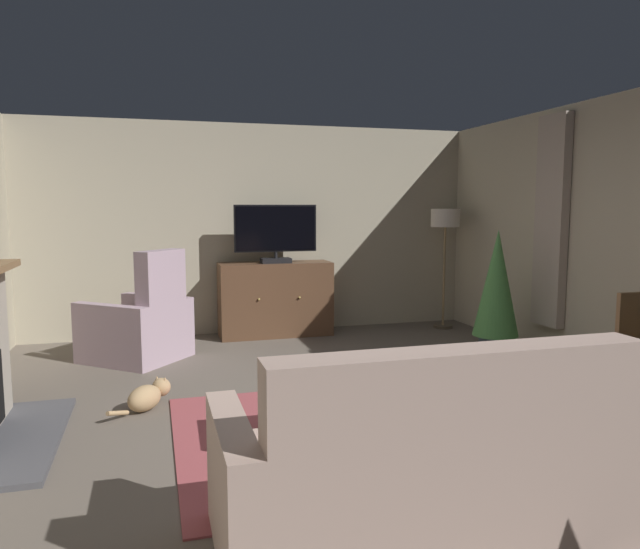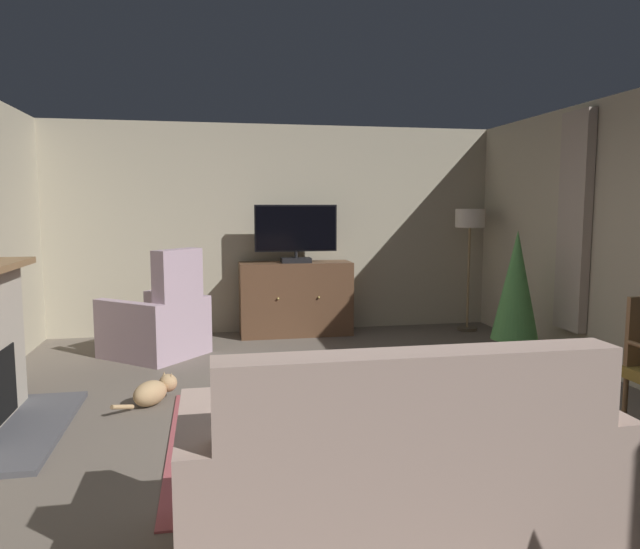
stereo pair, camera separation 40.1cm
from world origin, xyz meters
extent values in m
cube|color=#665B51|center=(0.00, 0.00, -0.02)|extent=(6.31, 7.54, 0.04)
cube|color=#B2A88E|center=(0.00, 3.52, 1.33)|extent=(6.31, 0.10, 2.65)
cube|color=#B2A393|center=(2.80, 1.33, 1.46)|extent=(0.10, 0.44, 2.23)
cube|color=#9E474C|center=(0.05, -0.16, 0.01)|extent=(2.46, 2.18, 0.01)
cube|color=#4C4C51|center=(-2.18, 0.31, 0.02)|extent=(0.50, 1.56, 0.04)
cube|color=#402A1C|center=(0.19, 3.17, 0.03)|extent=(1.34, 0.41, 0.06)
cube|color=brown|center=(0.19, 3.17, 0.46)|extent=(1.40, 0.47, 0.92)
sphere|color=tan|center=(-0.06, 2.92, 0.51)|extent=(0.03, 0.03, 0.03)
sphere|color=tan|center=(0.44, 2.92, 0.51)|extent=(0.03, 0.03, 0.03)
cube|color=black|center=(0.19, 3.12, 0.95)|extent=(0.37, 0.20, 0.06)
cylinder|color=black|center=(0.19, 3.12, 1.02)|extent=(0.04, 0.04, 0.08)
cube|color=black|center=(0.19, 3.12, 1.35)|extent=(1.02, 0.05, 0.58)
cube|color=black|center=(0.19, 3.09, 1.35)|extent=(0.98, 0.01, 0.54)
cube|color=brown|center=(-0.10, -0.32, 0.44)|extent=(1.00, 0.60, 0.03)
cylinder|color=brown|center=(0.35, -0.09, 0.21)|extent=(0.04, 0.04, 0.42)
cylinder|color=brown|center=(-0.54, -0.07, 0.21)|extent=(0.04, 0.04, 0.42)
cylinder|color=brown|center=(0.34, -0.56, 0.21)|extent=(0.04, 0.04, 0.42)
cylinder|color=brown|center=(-0.55, -0.54, 0.21)|extent=(0.04, 0.04, 0.42)
cube|color=black|center=(-0.11, -0.38, 0.46)|extent=(0.17, 0.13, 0.02)
cube|color=#BC9E8E|center=(-0.02, -1.49, 0.23)|extent=(1.73, 0.90, 0.45)
cube|color=#BC9E8E|center=(-0.02, -1.84, 0.74)|extent=(1.73, 0.20, 0.57)
cube|color=#BC9E8E|center=(-0.96, -1.49, 0.34)|extent=(0.15, 0.90, 0.67)
cube|color=#BC9E8E|center=(0.92, -1.49, 0.34)|extent=(0.15, 0.90, 0.67)
cube|color=#B2A899|center=(-0.34, -1.63, 0.57)|extent=(0.37, 0.15, 0.36)
cube|color=#AD93A3|center=(-1.48, 2.43, 0.22)|extent=(1.07, 1.03, 0.44)
cube|color=#AD93A3|center=(-1.20, 2.19, 0.81)|extent=(0.52, 0.56, 0.74)
cube|color=#AD93A3|center=(-1.71, 2.16, 0.32)|extent=(0.78, 0.69, 0.64)
cube|color=#AD93A3|center=(-1.25, 2.70, 0.32)|extent=(0.78, 0.69, 0.64)
cube|color=olive|center=(2.23, -0.50, 0.72)|extent=(0.42, 0.04, 0.54)
cylinder|color=olive|center=(2.03, -0.51, 0.21)|extent=(0.04, 0.04, 0.41)
cylinder|color=olive|center=(2.02, -0.72, 0.67)|extent=(0.03, 0.39, 0.03)
cylinder|color=#3D4C5B|center=(2.25, 1.46, 0.12)|extent=(0.35, 0.35, 0.24)
cone|color=#4C8E47|center=(2.25, 1.46, 0.81)|extent=(0.48, 0.48, 1.14)
ellipsoid|color=tan|center=(-1.37, 0.73, 0.10)|extent=(0.36, 0.38, 0.20)
sphere|color=tan|center=(-1.24, 0.90, 0.13)|extent=(0.15, 0.15, 0.15)
cone|color=tan|center=(-1.27, 0.92, 0.20)|extent=(0.04, 0.04, 0.04)
cone|color=tan|center=(-1.21, 0.87, 0.20)|extent=(0.04, 0.04, 0.04)
cylinder|color=tan|center=(-1.57, 0.55, 0.06)|extent=(0.17, 0.20, 0.10)
cylinder|color=#4C4233|center=(2.44, 3.01, 0.02)|extent=(0.26, 0.26, 0.04)
cylinder|color=olive|center=(2.44, 3.01, 0.68)|extent=(0.03, 0.03, 1.35)
cylinder|color=beige|center=(2.44, 3.01, 1.47)|extent=(0.38, 0.38, 0.24)
camera|label=1|loc=(-1.27, -4.03, 1.62)|focal=33.15mm
camera|label=2|loc=(-0.88, -4.12, 1.62)|focal=33.15mm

